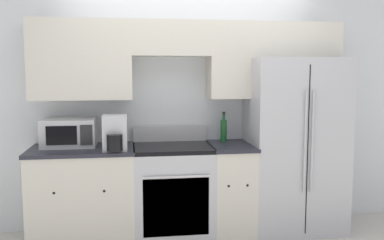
# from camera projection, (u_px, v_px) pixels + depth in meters

# --- Properties ---
(wall_back) EXTENTS (8.00, 0.39, 2.60)m
(wall_back) POSITION_uv_depth(u_px,v_px,m) (189.00, 88.00, 4.41)
(wall_back) COLOR silver
(wall_back) RESTS_ON ground_plane
(lower_cabinets_left) EXTENTS (0.99, 0.64, 0.91)m
(lower_cabinets_left) POSITION_uv_depth(u_px,v_px,m) (83.00, 194.00, 4.10)
(lower_cabinets_left) COLOR beige
(lower_cabinets_left) RESTS_ON ground_plane
(lower_cabinets_right) EXTENTS (0.42, 0.64, 0.91)m
(lower_cabinets_right) POSITION_uv_depth(u_px,v_px,m) (230.00, 189.00, 4.31)
(lower_cabinets_right) COLOR beige
(lower_cabinets_right) RESTS_ON ground_plane
(oven_range) EXTENTS (0.76, 0.65, 1.07)m
(oven_range) POSITION_uv_depth(u_px,v_px,m) (173.00, 190.00, 4.22)
(oven_range) COLOR #B7B7BC
(oven_range) RESTS_ON ground_plane
(refrigerator) EXTENTS (0.95, 0.76, 1.76)m
(refrigerator) POSITION_uv_depth(u_px,v_px,m) (293.00, 144.00, 4.40)
(refrigerator) COLOR #B7B7BC
(refrigerator) RESTS_ON ground_plane
(microwave) EXTENTS (0.51, 0.36, 0.27)m
(microwave) POSITION_uv_depth(u_px,v_px,m) (69.00, 133.00, 4.12)
(microwave) COLOR #B7B7BC
(microwave) RESTS_ON lower_cabinets_left
(bottle) EXTENTS (0.07, 0.07, 0.31)m
(bottle) POSITION_uv_depth(u_px,v_px,m) (224.00, 130.00, 4.42)
(bottle) COLOR #195928
(bottle) RESTS_ON lower_cabinets_right
(paper_towel_holder) EXTENTS (0.22, 0.29, 0.33)m
(paper_towel_holder) POSITION_uv_depth(u_px,v_px,m) (115.00, 135.00, 3.89)
(paper_towel_holder) COLOR #B7B7BC
(paper_towel_holder) RESTS_ON lower_cabinets_left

